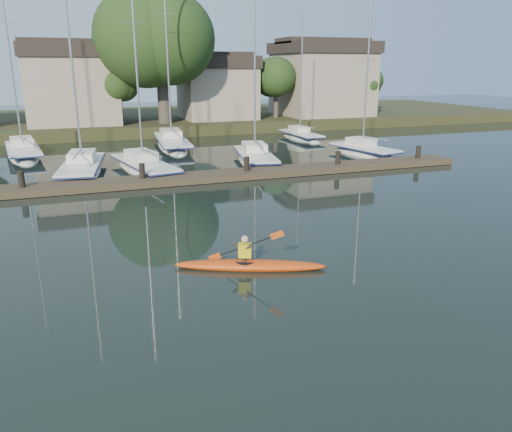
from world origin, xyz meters
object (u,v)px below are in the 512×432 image
object	(u,v)px
sailboat_3	(255,165)
dock	(197,177)
sailboat_2	(145,174)
sailboat_7	(301,141)
sailboat_4	(364,157)
sailboat_6	(172,149)
sailboat_1	(83,177)
kayak	(249,263)
sailboat_5	(24,159)

from	to	relation	value
sailboat_3	dock	bearing A→B (deg)	-129.37
sailboat_2	sailboat_7	world-z (taller)	sailboat_2
sailboat_2	sailboat_3	xyz separation A→B (m)	(7.48, 0.44, -0.01)
sailboat_4	sailboat_6	xyz separation A→B (m)	(-12.51, 8.66, -0.01)
sailboat_2	sailboat_3	bearing A→B (deg)	-8.30
sailboat_1	sailboat_7	xyz separation A→B (m)	(18.81, 9.17, 0.03)
kayak	sailboat_5	size ratio (longest dim) A/B	0.31
sailboat_2	sailboat_3	world-z (taller)	sailboat_2
dock	sailboat_1	distance (m)	7.48
sailboat_6	sailboat_5	bearing A→B (deg)	-172.20
sailboat_4	sailboat_2	bearing A→B (deg)	170.34
sailboat_1	sailboat_7	bearing A→B (deg)	34.04
kayak	sailboat_3	xyz separation A→B (m)	(6.49, 17.34, -0.39)
sailboat_6	sailboat_7	distance (m)	11.72
sailboat_2	sailboat_7	xyz separation A→B (m)	(15.17, 9.75, 0.01)
sailboat_7	sailboat_4	bearing A→B (deg)	-86.20
kayak	sailboat_7	size ratio (longest dim) A/B	0.42
sailboat_2	sailboat_4	distance (m)	15.99
dock	sailboat_6	xyz separation A→B (m)	(1.08, 12.99, -0.40)
sailboat_2	sailboat_6	bearing A→B (deg)	57.55
sailboat_1	sailboat_5	bearing A→B (deg)	123.93
dock	sailboat_1	bearing A→B (deg)	143.83
sailboat_5	sailboat_4	bearing A→B (deg)	-26.17
sailboat_3	sailboat_4	distance (m)	8.50
sailboat_1	sailboat_3	world-z (taller)	sailboat_1
sailboat_1	sailboat_6	xyz separation A→B (m)	(7.11, 8.58, -0.00)
kayak	sailboat_2	size ratio (longest dim) A/B	0.32
sailboat_7	dock	bearing A→B (deg)	-134.49
sailboat_1	sailboat_2	distance (m)	3.69
kayak	sailboat_3	distance (m)	18.52
sailboat_4	sailboat_6	size ratio (longest dim) A/B	0.68
sailboat_2	sailboat_6	xyz separation A→B (m)	(3.47, 9.15, -0.01)
sailboat_1	sailboat_4	size ratio (longest dim) A/B	1.25
sailboat_1	sailboat_6	world-z (taller)	sailboat_6
sailboat_1	sailboat_5	size ratio (longest dim) A/B	0.94
sailboat_3	sailboat_5	world-z (taller)	sailboat_5
sailboat_5	dock	bearing A→B (deg)	-58.69
dock	sailboat_1	size ratio (longest dim) A/B	2.33
sailboat_2	sailboat_5	xyz separation A→B (m)	(-7.48, 8.48, -0.01)
sailboat_3	sailboat_7	distance (m)	12.07
sailboat_5	sailboat_3	bearing A→B (deg)	-35.63
kayak	sailboat_6	size ratio (longest dim) A/B	0.28
sailboat_1	kayak	bearing A→B (deg)	-67.10
sailboat_1	sailboat_2	bearing A→B (deg)	-0.91
sailboat_1	sailboat_5	xyz separation A→B (m)	(-3.83, 7.90, 0.00)
kayak	sailboat_4	world-z (taller)	sailboat_4
kayak	sailboat_5	bearing A→B (deg)	130.30
sailboat_6	sailboat_2	bearing A→B (deg)	-106.47
sailboat_3	sailboat_4	xyz separation A→B (m)	(8.50, 0.05, 0.01)
sailboat_6	kayak	bearing A→B (deg)	-91.16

